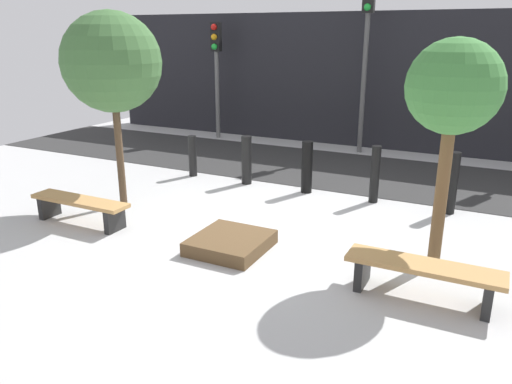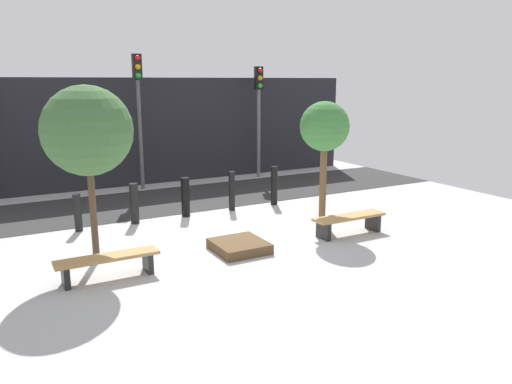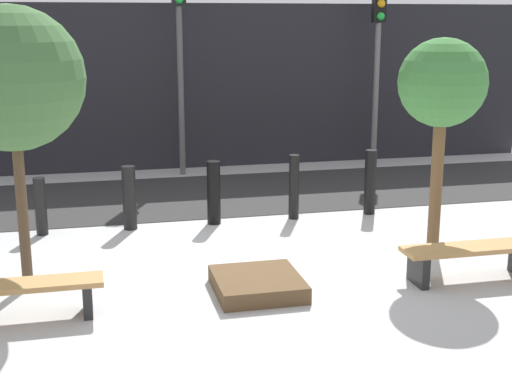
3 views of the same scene
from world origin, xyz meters
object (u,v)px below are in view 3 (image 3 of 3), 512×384
tree_behind_right_bench (442,86)px  bollard_right (294,187)px  bollard_far_left (41,206)px  bollard_far_right (370,182)px  traffic_light_mid_west (180,34)px  tree_behind_left_bench (12,79)px  planter_bed (258,284)px  bollard_left (129,198)px  bollard_center (214,193)px  bench_left (19,293)px  traffic_light_mid_east (378,43)px  bench_right (472,255)px

tree_behind_right_bench → bollard_right: bearing=122.0°
tree_behind_right_bench → bollard_far_left: tree_behind_right_bench is taller
bollard_far_right → traffic_light_mid_west: size_ratio=0.26×
tree_behind_left_bench → bollard_far_left: 3.00m
planter_bed → bollard_left: (-1.31, 3.00, 0.40)m
tree_behind_right_bench → bollard_center: tree_behind_right_bench is taller
traffic_light_mid_west → bollard_right: bearing=-70.9°
tree_behind_right_bench → bollard_left: bearing=151.3°
bollard_far_left → traffic_light_mid_west: bearing=55.3°
bench_left → traffic_light_mid_east: (6.92, 6.99, 2.35)m
bench_right → bollard_right: bollard_right is taller
bollard_left → traffic_light_mid_east: bearing=34.3°
bench_right → tree_behind_left_bench: tree_behind_left_bench is taller
tree_behind_left_bench → bollard_left: tree_behind_left_bench is taller
bench_left → traffic_light_mid_west: traffic_light_mid_west is taller
bench_right → planter_bed: bench_right is taller
planter_bed → bollard_center: bearing=90.0°
tree_behind_left_bench → traffic_light_mid_east: traffic_light_mid_east is taller
bollard_right → bollard_far_left: bearing=180.0°
tree_behind_right_bench → bollard_far_right: tree_behind_right_bench is taller
bollard_right → bollard_far_right: (1.31, 0.00, 0.01)m
bollard_left → bench_right: bearing=-38.8°
bollard_left → bollard_center: bollard_center is taller
planter_bed → tree_behind_right_bench: bearing=17.1°
bollard_left → tree_behind_right_bench: bearing=-28.7°
bench_left → bollard_left: bollard_left is taller
bollard_right → traffic_light_mid_east: size_ratio=0.27×
bollard_far_right → bollard_left: bearing=180.0°
traffic_light_mid_west → traffic_light_mid_east: traffic_light_mid_west is taller
tree_behind_right_bench → bollard_left: (-3.98, 2.18, -1.81)m
bench_right → bollard_left: 5.11m
planter_bed → bollard_far_left: 4.00m
bench_right → bollard_far_right: bearing=91.1°
bollard_far_left → bench_right: bearing=-31.2°
tree_behind_right_bench → bollard_center: bearing=140.8°
bench_right → bollard_center: bollard_center is taller
tree_behind_right_bench → bollard_far_left: (-5.29, 2.18, -1.87)m
planter_bed → bench_left: bearing=-175.7°
bollard_far_right → traffic_light_mid_west: traffic_light_mid_west is taller
bollard_far_right → traffic_light_mid_east: (1.63, 3.79, 2.12)m
traffic_light_mid_west → bench_right: bearing=-69.1°
tree_behind_left_bench → bollard_far_right: size_ratio=3.10×
bollard_far_left → traffic_light_mid_west: traffic_light_mid_west is taller
bollard_far_right → traffic_light_mid_east: size_ratio=0.28×
tree_behind_right_bench → traffic_light_mid_west: 6.56m
tree_behind_left_bench → traffic_light_mid_east: (6.92, 5.97, 0.17)m
bollard_right → bollard_far_right: size_ratio=0.98×
bollard_left → traffic_light_mid_east: 7.06m
bench_left → traffic_light_mid_east: 10.11m
bench_right → traffic_light_mid_east: (1.58, 6.99, 2.34)m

